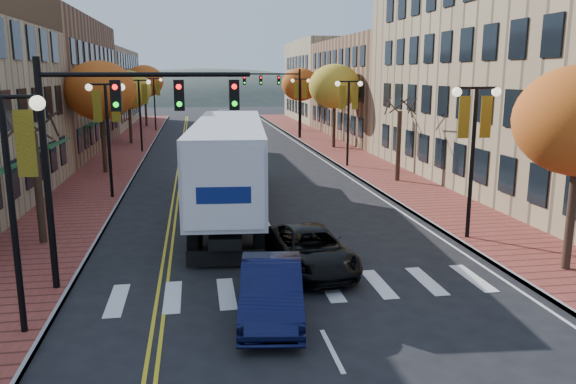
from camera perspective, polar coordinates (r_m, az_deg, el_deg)
name	(u,v)px	position (r m, az deg, el deg)	size (l,w,h in m)	color
ground	(315,316)	(15.81, 2.71, -12.47)	(200.00, 200.00, 0.00)	black
sidewalk_left	(122,155)	(47.38, -16.55, 3.61)	(4.00, 85.00, 0.15)	brown
sidewalk_right	(338,150)	(48.53, 5.08, 4.25)	(4.00, 85.00, 0.15)	brown
building_left_mid	(23,86)	(51.97, -25.35, 9.68)	(12.00, 24.00, 11.00)	brown
building_left_far	(82,88)	(76.36, -20.24, 9.88)	(12.00, 26.00, 9.50)	#9E8966
building_right_near	(572,56)	(37.02, 26.88, 12.19)	(15.00, 28.00, 15.00)	#997F5B
building_right_mid	(405,89)	(60.09, 11.81, 10.23)	(15.00, 24.00, 10.00)	brown
building_right_far	(348,81)	(81.00, 6.14, 11.14)	(15.00, 20.00, 11.00)	#9E8966
tree_left_a	(39,189)	(23.24, -24.01, 0.29)	(0.28, 0.28, 4.20)	#382619
tree_left_b	(100,91)	(38.54, -18.54, 9.72)	(4.48, 4.48, 7.21)	#382619
tree_left_c	(128,90)	(54.41, -15.92, 9.94)	(4.16, 4.16, 6.69)	#382619
tree_left_d	(144,81)	(72.31, -14.38, 10.84)	(4.61, 4.61, 7.42)	#382619
tree_right_b	(398,146)	(34.53, 11.16, 4.59)	(0.28, 0.28, 4.20)	#382619
tree_right_c	(335,86)	(49.57, 4.76, 10.64)	(4.48, 4.48, 7.21)	#382619
tree_right_d	(300,85)	(65.20, 1.27, 10.84)	(4.35, 4.35, 7.00)	#382619
lamp_left_a	(8,170)	(14.91, -26.58, 2.06)	(1.96, 0.36, 6.05)	black
lamp_left_b	(107,118)	(30.47, -17.89, 7.16)	(1.96, 0.36, 6.05)	black
lamp_left_c	(140,101)	(48.32, -14.85, 8.89)	(1.96, 0.36, 6.05)	black
lamp_left_d	(154,94)	(66.25, -13.44, 9.68)	(1.96, 0.36, 6.05)	black
lamp_right_a	(474,133)	(22.79, 18.37, 5.71)	(1.96, 0.36, 6.05)	black
lamp_right_b	(348,107)	(39.57, 6.16, 8.63)	(1.96, 0.36, 6.05)	black
lamp_right_c	(300,96)	(57.10, 1.28, 9.69)	(1.96, 0.36, 6.05)	black
traffic_mast_near	(112,130)	(17.30, -17.46, 6.07)	(6.10, 0.35, 7.00)	black
traffic_mast_far	(281,90)	(56.73, -0.76, 10.31)	(6.10, 0.34, 7.00)	black
semi_truck	(230,158)	(26.87, -5.89, 3.47)	(4.39, 17.97, 4.45)	black
navy_sedan	(271,290)	(15.47, -1.71, -9.90)	(1.64, 4.70, 1.55)	black
black_suv	(310,249)	(19.09, 2.29, -5.84)	(2.33, 5.05, 1.40)	black
car_far_white	(217,128)	(62.31, -7.20, 6.45)	(1.59, 3.95, 1.35)	white
car_far_silver	(231,122)	(71.27, -5.82, 7.09)	(1.65, 4.06, 1.18)	#9D9FA5
car_far_oncoming	(225,115)	(81.36, -6.45, 7.81)	(1.67, 4.78, 1.57)	#A4A4AC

